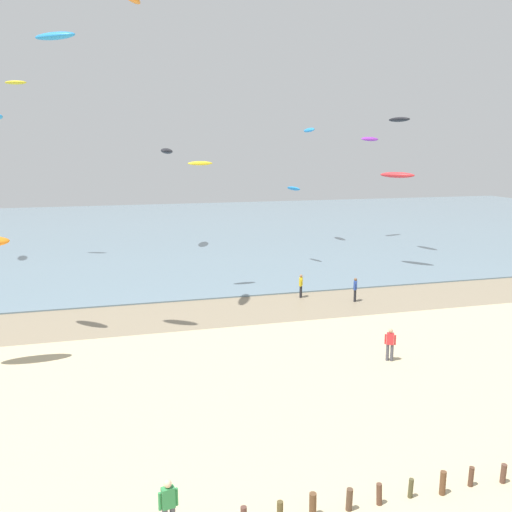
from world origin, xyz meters
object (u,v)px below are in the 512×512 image
Objects in this scene: person_nearest_camera at (355,289)px; person_by_waterline at (168,506)px; kite_aloft_8 at (294,188)px; kite_aloft_3 at (309,130)px; person_left_flank at (301,285)px; kite_aloft_1 at (399,120)px; kite_aloft_5 at (370,139)px; person_mid_beach at (390,344)px; kite_aloft_12 at (55,36)px; kite_aloft_0 at (200,163)px; kite_aloft_11 at (16,83)px; kite_aloft_13 at (397,175)px; kite_aloft_7 at (167,151)px.

person_nearest_camera is 25.67m from person_by_waterline.
person_by_waterline is 0.94× the size of kite_aloft_8.
person_nearest_camera is 0.64× the size of kite_aloft_3.
person_by_waterline is at bearing -118.09° from person_left_flank.
person_by_waterline is at bearing 129.92° from kite_aloft_1.
kite_aloft_5 reaches higher than kite_aloft_8.
person_mid_beach is (-3.10, -10.61, 0.00)m from person_nearest_camera.
kite_aloft_12 is at bearing 23.69° from kite_aloft_5.
kite_aloft_8 is at bearing 34.46° from kite_aloft_0.
kite_aloft_3 is (20.65, 44.25, 11.78)m from person_by_waterline.
kite_aloft_8 is 0.76× the size of kite_aloft_12.
kite_aloft_0 is 22.36m from kite_aloft_11.
kite_aloft_12 is (-15.61, 7.04, 15.27)m from person_mid_beach.
kite_aloft_8 is at bearing 65.63° from person_by_waterline.
kite_aloft_5 reaches higher than kite_aloft_0.
kite_aloft_12 reaches higher than person_by_waterline.
person_nearest_camera is at bearing 129.85° from kite_aloft_1.
kite_aloft_3 is 29.74m from kite_aloft_11.
person_mid_beach is 0.83× the size of kite_aloft_11.
kite_aloft_12 is at bearing -41.46° from kite_aloft_3.
kite_aloft_1 is 0.89× the size of kite_aloft_13.
kite_aloft_11 is (-21.03, 32.10, 15.66)m from person_mid_beach.
person_mid_beach is 23.85m from kite_aloft_13.
kite_aloft_8 is 0.58× the size of kite_aloft_13.
person_nearest_camera is 14.27m from kite_aloft_13.
kite_aloft_13 is at bearing 31.85° from person_left_flank.
kite_aloft_1 is at bearing 41.81° from person_left_flank.
person_nearest_camera and person_by_waterline have the same top height.
kite_aloft_8 is (-13.28, -11.56, -4.69)m from kite_aloft_5.
kite_aloft_1 reaches higher than kite_aloft_3.
kite_aloft_11 is 0.86× the size of kite_aloft_12.
kite_aloft_7 is (-15.59, 0.74, -2.26)m from kite_aloft_3.
person_by_waterline is (-15.38, -20.55, 0.00)m from person_nearest_camera.
kite_aloft_5 is at bearing 96.80° from kite_aloft_3.
kite_aloft_7 is at bearing -147.03° from kite_aloft_11.
kite_aloft_11 is (-29.40, -2.21, 3.89)m from kite_aloft_3.
kite_aloft_11 reaches higher than kite_aloft_7.
kite_aloft_8 is (-0.14, 13.11, 6.17)m from person_nearest_camera.
kite_aloft_7 reaches higher than person_left_flank.
kite_aloft_0 is at bearing 21.55° from kite_aloft_5.
kite_aloft_13 is at bearing 54.03° from kite_aloft_5.
kite_aloft_7 reaches higher than person_by_waterline.
kite_aloft_8 is (-5.40, -10.60, -5.60)m from kite_aloft_3.
kite_aloft_12 is (-31.86, -28.24, 4.41)m from kite_aloft_5.
kite_aloft_1 is at bearing 53.13° from person_by_waterline.
kite_aloft_1 reaches higher than person_nearest_camera.
kite_aloft_8 is at bearing 90.60° from person_nearest_camera.
person_mid_beach is at bearing -168.73° from kite_aloft_12.
kite_aloft_0 reaches higher than person_by_waterline.
kite_aloft_12 is at bearing -169.20° from person_nearest_camera.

